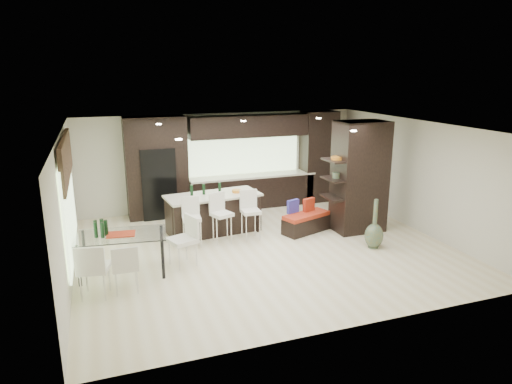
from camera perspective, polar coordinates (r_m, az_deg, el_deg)
name	(u,v)px	position (r m, az deg, el deg)	size (l,w,h in m)	color
ground	(265,248)	(10.28, 1.13, -7.02)	(8.00, 8.00, 0.00)	beige
back_wall	(222,161)	(13.11, -4.25, 3.92)	(8.00, 0.02, 2.70)	beige
left_wall	(66,208)	(9.28, -22.63, -1.83)	(0.02, 7.00, 2.70)	beige
right_wall	(418,176)	(11.84, 19.61, 1.89)	(0.02, 7.00, 2.70)	beige
ceiling	(266,127)	(9.60, 1.21, 8.10)	(8.00, 7.00, 0.02)	white
window_left	(69,205)	(9.47, -22.34, -1.47)	(0.04, 3.20, 1.90)	#B2D199
window_back	(243,153)	(13.20, -1.70, 4.92)	(3.40, 0.04, 1.20)	#B2D199
stone_accent	(66,158)	(9.27, -22.70, 3.89)	(0.08, 3.00, 0.80)	brown
ceiling_spots	(261,127)	(9.84, 0.69, 8.14)	(4.00, 3.00, 0.02)	white
back_cabinetry	(242,162)	(12.94, -1.72, 3.81)	(6.80, 0.68, 2.70)	black
refrigerator	(158,183)	(12.47, -12.19, 1.17)	(0.90, 0.68, 1.90)	black
partition_column	(360,177)	(11.35, 12.83, 1.86)	(1.20, 0.80, 2.70)	black
kitchen_island	(213,213)	(11.20, -5.35, -2.66)	(2.27, 0.97, 0.94)	black
stool_left	(192,227)	(10.33, -8.01, -4.38)	(0.40, 0.40, 0.91)	silver
stool_mid	(222,223)	(10.47, -4.27, -3.91)	(0.42, 0.42, 0.94)	silver
stool_right	(251,220)	(10.66, -0.66, -3.53)	(0.41, 0.41, 0.93)	silver
bench	(306,223)	(11.27, 6.28, -3.83)	(1.23, 0.47, 0.47)	black
floor_vase	(375,224)	(10.44, 14.62, -3.87)	(0.41, 0.41, 1.13)	#4C5B41
dining_table	(123,254)	(9.28, -16.33, -7.47)	(1.67, 0.94, 0.80)	white
chair_near	(126,269)	(8.56, -15.99, -9.28)	(0.45, 0.45, 0.83)	silver
chair_far	(94,272)	(8.51, -19.55, -9.37)	(0.50, 0.50, 0.93)	silver
chair_end	(182,244)	(9.36, -9.18, -6.39)	(0.51, 0.51, 0.93)	silver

